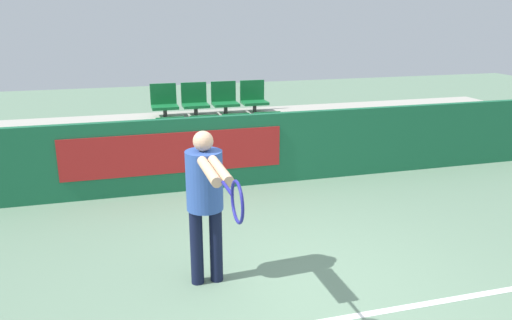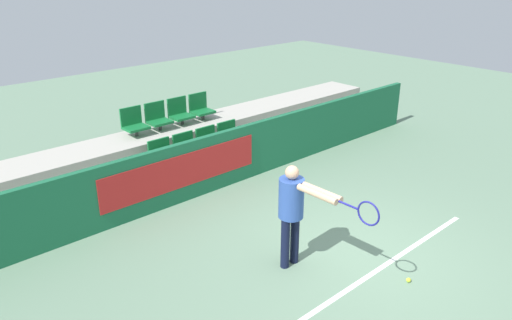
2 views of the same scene
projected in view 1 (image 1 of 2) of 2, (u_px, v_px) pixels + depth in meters
name	position (u px, v px, depth m)	size (l,w,h in m)	color
ground_plane	(306.00, 293.00, 4.91)	(30.00, 30.00, 0.00)	slate
barrier_wall	(230.00, 151.00, 7.77)	(12.15, 0.14, 1.14)	#19603D
bleacher_tier_front	(224.00, 163.00, 8.42)	(11.75, 1.01, 0.42)	#ADA89E
bleacher_tier_middle	(212.00, 137.00, 9.29)	(11.75, 1.01, 0.84)	#ADA89E
stadium_chair_0	(172.00, 137.00, 8.18)	(0.47, 0.39, 0.58)	#333333
stadium_chair_1	(205.00, 135.00, 8.32)	(0.47, 0.39, 0.58)	#333333
stadium_chair_2	(238.00, 133.00, 8.47)	(0.47, 0.39, 0.58)	#333333
stadium_chair_3	(269.00, 131.00, 8.61)	(0.47, 0.39, 0.58)	#333333
stadium_chair_4	(164.00, 102.00, 8.99)	(0.47, 0.39, 0.58)	#333333
stadium_chair_5	(195.00, 100.00, 9.14)	(0.47, 0.39, 0.58)	#333333
stadium_chair_6	(225.00, 99.00, 9.28)	(0.47, 0.39, 0.58)	#333333
stadium_chair_7	(254.00, 98.00, 9.43)	(0.47, 0.39, 0.58)	#333333
tennis_player	(206.00, 193.00, 4.78)	(0.36, 1.61, 1.58)	black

